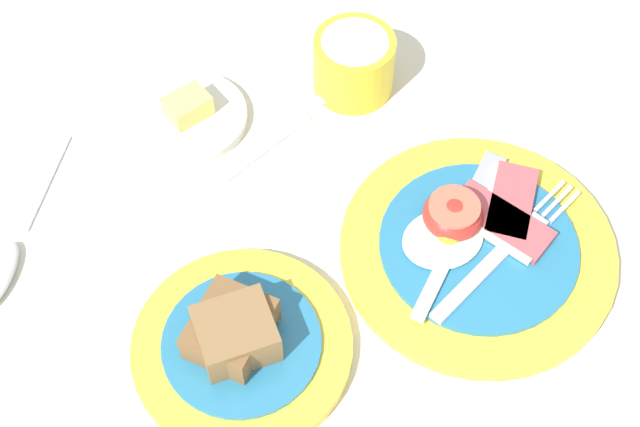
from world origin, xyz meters
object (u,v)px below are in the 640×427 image
Objects in this scene: breakfast_plate at (476,244)px; teaspoon_by_saucer at (324,99)px; bread_plate at (239,341)px; butter_dish at (189,115)px; teaspoon_near_cup at (10,250)px; sugar_cup at (354,63)px.

teaspoon_by_saucer is at bearing 101.37° from breakfast_plate.
bread_plate is 0.27m from teaspoon_by_saucer.
teaspoon_near_cup is (-0.19, -0.07, -0.00)m from butter_dish.
sugar_cup is 0.04m from teaspoon_by_saucer.
bread_plate is 2.29× the size of sugar_cup.
teaspoon_by_saucer is 0.32m from teaspoon_near_cup.
sugar_cup is 0.47× the size of teaspoon_near_cup.
bread_plate is at bearing -102.14° from butter_dish.
breakfast_plate is at bearing -88.13° from sugar_cup.
teaspoon_by_saucer is at bearing -16.12° from butter_dish.
sugar_cup reaches higher than butter_dish.
sugar_cup is 0.71× the size of butter_dish.
breakfast_plate is 3.05× the size of sugar_cup.
breakfast_plate is 1.25× the size of teaspoon_by_saucer.
butter_dish is 0.58× the size of teaspoon_by_saucer.
teaspoon_by_saucer is (-0.03, -0.01, -0.03)m from sugar_cup.
breakfast_plate is 2.15× the size of butter_dish.
bread_plate is (-0.22, 0.00, 0.00)m from breakfast_plate.
teaspoon_near_cup is at bearing 129.47° from bread_plate.
bread_plate is 0.22m from teaspoon_near_cup.
teaspoon_near_cup is (-0.14, 0.17, -0.01)m from bread_plate.
breakfast_plate is 0.40m from teaspoon_near_cup.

